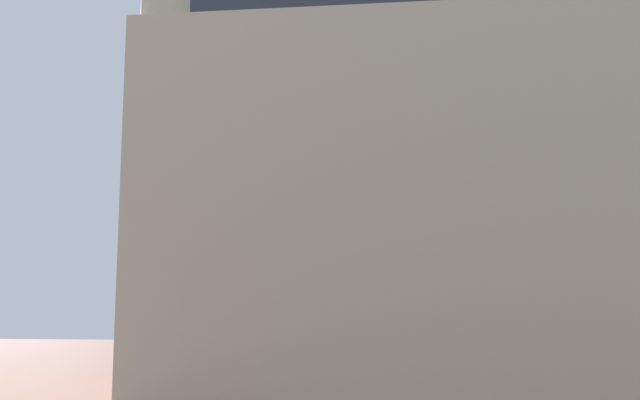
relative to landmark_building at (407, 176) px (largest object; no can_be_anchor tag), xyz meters
The scene contains 1 object.
landmark_building is the anchor object (origin of this frame).
Camera 1 is at (0.97, 0.08, 4.22)m, focal length 39.95 mm.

